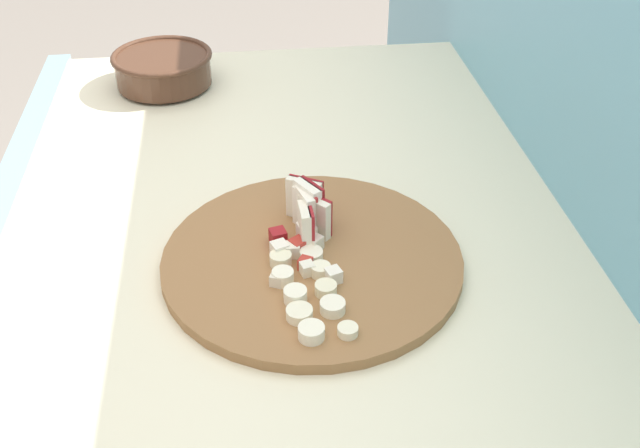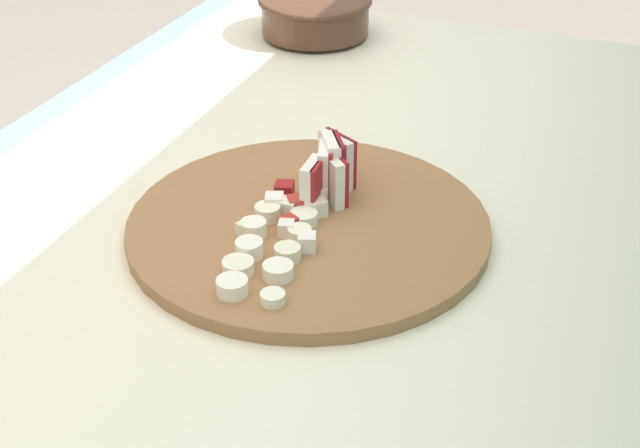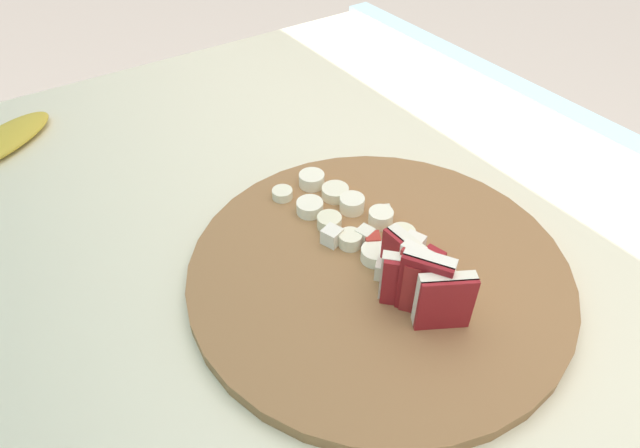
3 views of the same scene
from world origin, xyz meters
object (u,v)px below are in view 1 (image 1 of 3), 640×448
at_px(apple_dice_pile, 299,250).
at_px(banana_slice_rows, 308,291).
at_px(apple_wedge_fan, 308,210).
at_px(cutting_board, 312,260).
at_px(ceramic_bowl, 163,68).

distance_m(apple_dice_pile, banana_slice_rows, 0.07).
distance_m(apple_wedge_fan, apple_dice_pile, 0.06).
height_order(apple_wedge_fan, apple_dice_pile, apple_wedge_fan).
bearing_deg(banana_slice_rows, apple_wedge_fan, 173.72).
height_order(cutting_board, ceramic_bowl, ceramic_bowl).
bearing_deg(apple_dice_pile, apple_wedge_fan, 162.63).
height_order(cutting_board, banana_slice_rows, banana_slice_rows).
bearing_deg(apple_wedge_fan, apple_dice_pile, -17.37).
bearing_deg(cutting_board, apple_dice_pile, -96.16).
relative_size(cutting_board, ceramic_bowl, 2.09).
bearing_deg(cutting_board, ceramic_bowl, -159.14).
bearing_deg(banana_slice_rows, apple_dice_pile, -177.84).
distance_m(cutting_board, apple_wedge_fan, 0.07).
bearing_deg(apple_dice_pile, ceramic_bowl, -160.57).
height_order(apple_dice_pile, ceramic_bowl, ceramic_bowl).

